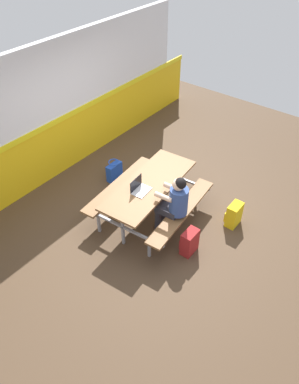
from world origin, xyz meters
TOP-DOWN VIEW (x-y plane):
  - ground_plane at (0.00, 0.00)m, footprint 10.00×10.00m
  - accent_backdrop at (0.00, 2.28)m, footprint 8.00×0.14m
  - picnic_table_main at (-0.18, -0.00)m, footprint 2.02×1.71m
  - student_nearer at (-0.26, -0.57)m, footprint 0.39×0.53m
  - laptop_silver at (-0.43, 0.01)m, footprint 0.34×0.25m
  - backpack_dark at (-0.45, -1.02)m, footprint 0.30×0.22m
  - tote_bag_bright at (0.22, 1.20)m, footprint 0.34×0.21m
  - satchel_spare at (0.55, -1.28)m, footprint 0.30×0.22m

SIDE VIEW (x-z plane):
  - ground_plane at x=0.00m, z-range -0.02..0.00m
  - tote_bag_bright at x=0.22m, z-range -0.02..0.41m
  - backpack_dark at x=-0.45m, z-range 0.00..0.44m
  - satchel_spare at x=0.55m, z-range 0.00..0.44m
  - picnic_table_main at x=-0.18m, z-range 0.21..0.95m
  - student_nearer at x=-0.26m, z-range 0.10..1.31m
  - laptop_silver at x=-0.43m, z-range 0.67..0.90m
  - accent_backdrop at x=0.00m, z-range -0.05..2.55m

